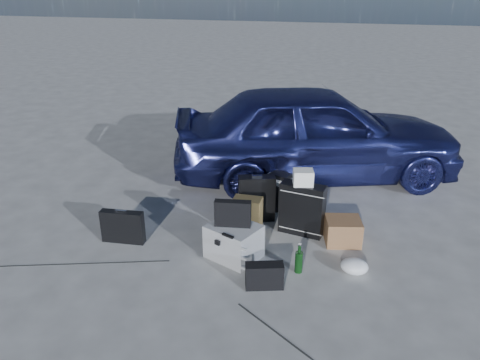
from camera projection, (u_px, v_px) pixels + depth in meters
name	position (u px, v px, depth m)	size (l,w,h in m)	color
ground	(234.00, 258.00, 5.07)	(60.00, 60.00, 0.00)	#B3B3AE
car	(316.00, 132.00, 6.89)	(1.67, 4.15, 1.41)	navy
pelican_case	(234.00, 241.00, 5.03)	(0.52, 0.42, 0.38)	#ADAFB3
laptop_bag	(233.00, 214.00, 4.91)	(0.38, 0.10, 0.29)	black
briefcase	(123.00, 227.00, 5.32)	(0.49, 0.11, 0.38)	black
suitcase_left	(257.00, 198.00, 5.78)	(0.45, 0.16, 0.58)	black
suitcase_right	(302.00, 209.00, 5.46)	(0.52, 0.19, 0.62)	black
white_carton	(303.00, 177.00, 5.31)	(0.22, 0.18, 0.18)	white
duffel_bag	(279.00, 195.00, 6.14)	(0.72, 0.31, 0.36)	black
flat_box_white	(280.00, 180.00, 6.06)	(0.38, 0.28, 0.07)	white
flat_box_black	(281.00, 176.00, 6.03)	(0.25, 0.18, 0.05)	black
kraft_bag	(247.00, 215.00, 5.51)	(0.33, 0.20, 0.44)	olive
cardboard_box	(343.00, 231.00, 5.32)	(0.39, 0.34, 0.29)	brown
plastic_bag	(354.00, 266.00, 4.79)	(0.28, 0.24, 0.16)	white
messenger_bag	(264.00, 276.00, 4.55)	(0.37, 0.14, 0.26)	black
green_bottle	(299.00, 259.00, 4.77)	(0.08, 0.08, 0.32)	black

